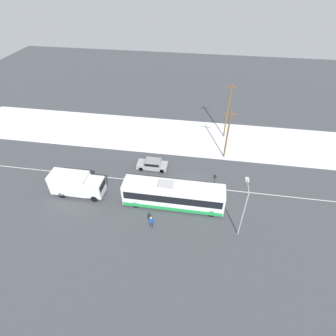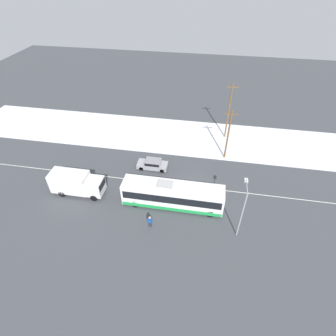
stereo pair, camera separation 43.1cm
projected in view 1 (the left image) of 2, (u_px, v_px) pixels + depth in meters
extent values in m
plane|color=#424449|center=(191.00, 186.00, 35.03)|extent=(120.00, 120.00, 0.00)
cube|color=white|center=(197.00, 138.00, 44.11)|extent=(80.00, 10.77, 0.12)
cube|color=silver|center=(191.00, 186.00, 35.03)|extent=(60.00, 0.12, 0.00)
cube|color=white|center=(173.00, 195.00, 31.43)|extent=(12.13, 2.55, 2.84)
cube|color=black|center=(173.00, 193.00, 31.21)|extent=(11.64, 2.57, 1.08)
cube|color=green|center=(173.00, 201.00, 32.17)|extent=(12.01, 2.57, 0.51)
cube|color=#B2B2B2|center=(166.00, 185.00, 30.56)|extent=(1.80, 1.40, 0.24)
cylinder|color=black|center=(211.00, 213.00, 30.77)|extent=(1.00, 0.28, 1.00)
cylinder|color=black|center=(212.00, 199.00, 32.50)|extent=(1.00, 0.28, 1.00)
cylinder|color=black|center=(136.00, 204.00, 31.86)|extent=(1.00, 0.28, 1.00)
cylinder|color=black|center=(140.00, 191.00, 33.59)|extent=(1.00, 0.28, 1.00)
cube|color=silver|center=(70.00, 183.00, 32.95)|extent=(4.76, 2.30, 2.62)
cube|color=silver|center=(96.00, 187.00, 32.73)|extent=(1.90, 2.18, 2.04)
cube|color=black|center=(102.00, 185.00, 32.36)|extent=(0.06, 1.95, 0.90)
cylinder|color=black|center=(94.00, 199.00, 32.63)|extent=(0.90, 0.26, 0.90)
cylinder|color=black|center=(100.00, 188.00, 34.18)|extent=(0.90, 0.26, 0.90)
cylinder|color=black|center=(62.00, 195.00, 33.14)|extent=(0.90, 0.26, 0.90)
cylinder|color=black|center=(69.00, 184.00, 34.70)|extent=(0.90, 0.26, 0.90)
cube|color=#9E9EA3|center=(152.00, 165.00, 37.64)|extent=(4.32, 1.80, 0.64)
cube|color=gray|center=(153.00, 162.00, 37.25)|extent=(2.25, 1.66, 0.54)
cube|color=black|center=(153.00, 162.00, 37.25)|extent=(2.07, 1.69, 0.43)
cylinder|color=black|center=(141.00, 169.00, 37.36)|extent=(0.64, 0.22, 0.64)
cylinder|color=black|center=(144.00, 162.00, 38.56)|extent=(0.64, 0.22, 0.64)
cylinder|color=black|center=(162.00, 171.00, 36.99)|extent=(0.64, 0.22, 0.64)
cylinder|color=black|center=(164.00, 164.00, 38.20)|extent=(0.64, 0.22, 0.64)
cylinder|color=#23232D|center=(150.00, 224.00, 29.61)|extent=(0.12, 0.12, 0.79)
cylinder|color=#23232D|center=(152.00, 225.00, 29.58)|extent=(0.12, 0.12, 0.79)
cube|color=#19478C|center=(151.00, 221.00, 29.14)|extent=(0.41, 0.22, 0.65)
sphere|color=tan|center=(151.00, 218.00, 28.84)|extent=(0.28, 0.28, 0.28)
cylinder|color=#19478C|center=(149.00, 220.00, 29.19)|extent=(0.10, 0.10, 0.62)
cylinder|color=#19478C|center=(153.00, 221.00, 29.13)|extent=(0.10, 0.10, 0.62)
cylinder|color=#9EA3A8|center=(243.00, 214.00, 27.01)|extent=(0.14, 0.14, 6.58)
cylinder|color=#9EA3A8|center=(248.00, 186.00, 25.77)|extent=(0.10, 2.00, 0.10)
cube|color=silver|center=(247.00, 180.00, 26.58)|extent=(0.36, 0.60, 0.16)
cylinder|color=brown|center=(227.00, 135.00, 37.53)|extent=(0.24, 0.24, 7.88)
cube|color=brown|center=(231.00, 114.00, 35.34)|extent=(1.80, 0.12, 0.12)
cylinder|color=brown|center=(227.00, 112.00, 41.55)|extent=(0.24, 0.24, 9.26)
cube|color=brown|center=(231.00, 87.00, 38.93)|extent=(1.80, 0.12, 0.12)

